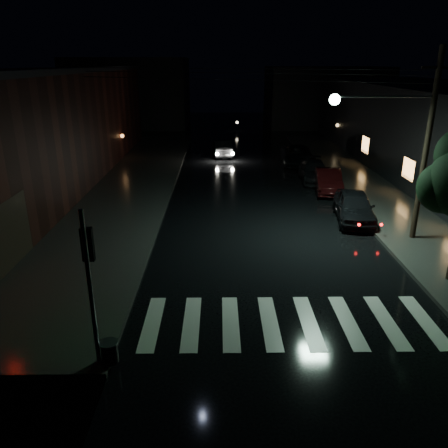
{
  "coord_description": "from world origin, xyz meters",
  "views": [
    {
      "loc": [
        0.85,
        -10.98,
        7.5
      ],
      "look_at": [
        1.05,
        4.88,
        1.6
      ],
      "focal_mm": 35.0,
      "sensor_mm": 36.0,
      "label": 1
    }
  ],
  "objects_px": {
    "parked_car_a": "(354,207)",
    "parked_car_d": "(297,155)",
    "oncoming_car": "(222,148)",
    "parked_car_b": "(328,181)",
    "parked_car_c": "(314,171)"
  },
  "relations": [
    {
      "from": "parked_car_a",
      "to": "parked_car_b",
      "type": "xyz_separation_m",
      "value": [
        -0.05,
        5.24,
        -0.05
      ]
    },
    {
      "from": "oncoming_car",
      "to": "parked_car_a",
      "type": "bearing_deg",
      "value": 106.59
    },
    {
      "from": "parked_car_a",
      "to": "oncoming_car",
      "type": "bearing_deg",
      "value": 119.51
    },
    {
      "from": "parked_car_c",
      "to": "parked_car_d",
      "type": "relative_size",
      "value": 0.87
    },
    {
      "from": "parked_car_c",
      "to": "parked_car_d",
      "type": "xyz_separation_m",
      "value": [
        -0.28,
        4.92,
        0.07
      ]
    },
    {
      "from": "parked_car_d",
      "to": "oncoming_car",
      "type": "height_order",
      "value": "parked_car_d"
    },
    {
      "from": "parked_car_b",
      "to": "parked_car_c",
      "type": "relative_size",
      "value": 0.94
    },
    {
      "from": "parked_car_d",
      "to": "oncoming_car",
      "type": "bearing_deg",
      "value": 154.04
    },
    {
      "from": "parked_car_b",
      "to": "parked_car_a",
      "type": "bearing_deg",
      "value": -81.75
    },
    {
      "from": "parked_car_d",
      "to": "oncoming_car",
      "type": "relative_size",
      "value": 1.26
    },
    {
      "from": "parked_car_a",
      "to": "parked_car_d",
      "type": "distance_m",
      "value": 12.91
    },
    {
      "from": "parked_car_c",
      "to": "oncoming_car",
      "type": "relative_size",
      "value": 1.09
    },
    {
      "from": "parked_car_d",
      "to": "parked_car_b",
      "type": "bearing_deg",
      "value": -81.74
    },
    {
      "from": "parked_car_c",
      "to": "parked_car_a",
      "type": "bearing_deg",
      "value": -84.45
    },
    {
      "from": "oncoming_car",
      "to": "parked_car_b",
      "type": "bearing_deg",
      "value": 115.14
    }
  ]
}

